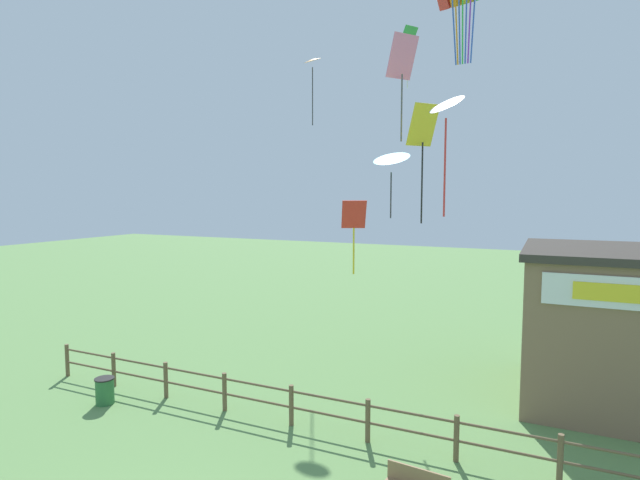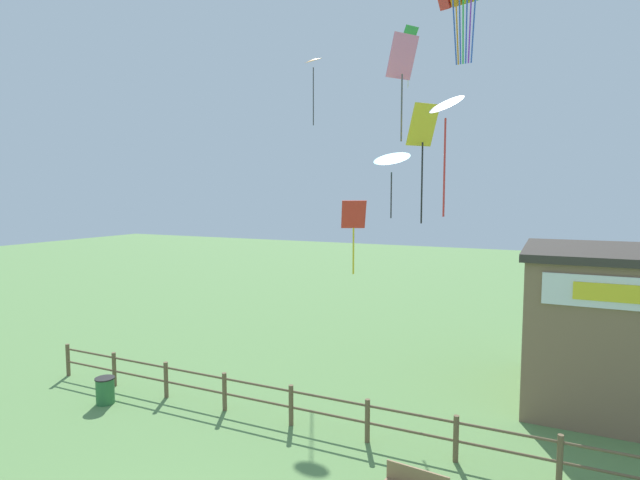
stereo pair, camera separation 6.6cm
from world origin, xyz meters
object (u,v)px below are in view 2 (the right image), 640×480
Objects in this scene: kite_orange_delta at (313,64)px; kite_cyan_delta at (392,158)px; kite_white_delta at (446,109)px; kite_pink_diamond at (402,65)px; kite_yellow_diamond at (423,137)px; kite_red_diamond at (354,222)px; kite_green_diamond at (409,45)px; trash_bin at (105,390)px; seaside_building at (635,328)px.

kite_cyan_delta is (5.80, -5.43, -5.22)m from kite_orange_delta.
kite_pink_diamond is at bearing 125.87° from kite_white_delta.
kite_yellow_diamond is 1.66× the size of kite_red_diamond.
kite_white_delta is 9.76m from kite_green_diamond.
kite_red_diamond is at bearing 14.14° from trash_bin.
kite_pink_diamond reaches higher than kite_yellow_diamond.
kite_pink_diamond is 0.91× the size of kite_yellow_diamond.
kite_green_diamond is (-8.23, 2.58, 10.46)m from seaside_building.
trash_bin is 17.59m from kite_orange_delta.
kite_yellow_diamond is (-1.08, 2.12, -0.41)m from kite_white_delta.
kite_green_diamond is (-0.36, 3.33, 4.91)m from kite_cyan_delta.
kite_orange_delta is at bearing 121.57° from kite_red_diamond.
kite_green_diamond reaches higher than kite_cyan_delta.
kite_orange_delta reaches higher than kite_red_diamond.
kite_white_delta is (-5.00, -5.65, 6.33)m from seaside_building.
kite_white_delta reaches higher than kite_red_diamond.
kite_red_diamond is (0.62, -7.77, -7.01)m from kite_green_diamond.
kite_yellow_diamond is (9.38, 3.63, 8.03)m from trash_bin.
kite_green_diamond reaches higher than trash_bin.
kite_cyan_delta is at bearing 93.42° from kite_red_diamond.
kite_yellow_diamond reaches higher than kite_white_delta.
kite_cyan_delta is at bearing -83.91° from kite_green_diamond.
kite_green_diamond reaches higher than seaside_building.
trash_bin is 14.02m from kite_pink_diamond.
trash_bin is at bearing -98.55° from kite_orange_delta.
kite_orange_delta is 1.36× the size of kite_cyan_delta.
kite_yellow_diamond is at bearing 47.17° from kite_red_diamond.
kite_pink_diamond is 3.65m from kite_cyan_delta.
kite_orange_delta is 1.62× the size of kite_red_diamond.
kite_cyan_delta is at bearing 40.23° from trash_bin.
kite_red_diamond is (-2.61, 0.47, -2.88)m from kite_white_delta.
kite_white_delta is 1.46× the size of kite_red_diamond.
kite_yellow_diamond is at bearing 21.16° from trash_bin.
kite_pink_diamond is 3.69m from kite_white_delta.
seaside_building is 9.67m from kite_cyan_delta.
kite_orange_delta is 12.19m from kite_yellow_diamond.
kite_white_delta is at bearing -10.16° from kite_red_diamond.
kite_pink_diamond reaches higher than kite_red_diamond.
kite_green_diamond is at bearing -21.08° from kite_orange_delta.
kite_green_diamond is at bearing 109.42° from kite_yellow_diamond.
seaside_building is at bearing -17.42° from kite_green_diamond.
kite_red_diamond reaches higher than trash_bin.
seaside_building is 9.85m from kite_white_delta.
kite_white_delta reaches higher than kite_cyan_delta.
kite_pink_diamond is at bearing 25.46° from trash_bin.
seaside_building is 9.19m from kite_yellow_diamond.
trash_bin is 12.87m from kite_yellow_diamond.
kite_white_delta is (1.87, -2.58, -1.86)m from kite_pink_diamond.
seaside_building is 1.95× the size of kite_orange_delta.
kite_cyan_delta is 5.94m from kite_green_diamond.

